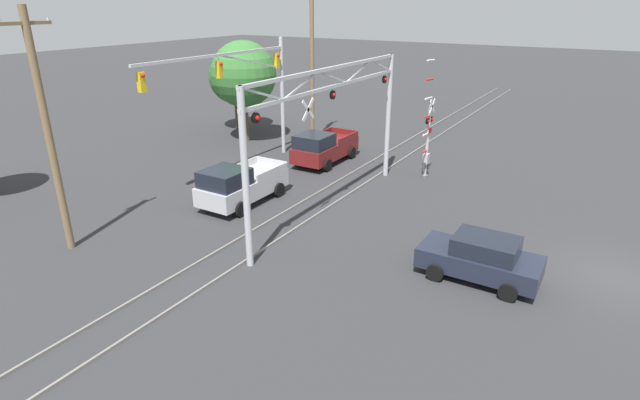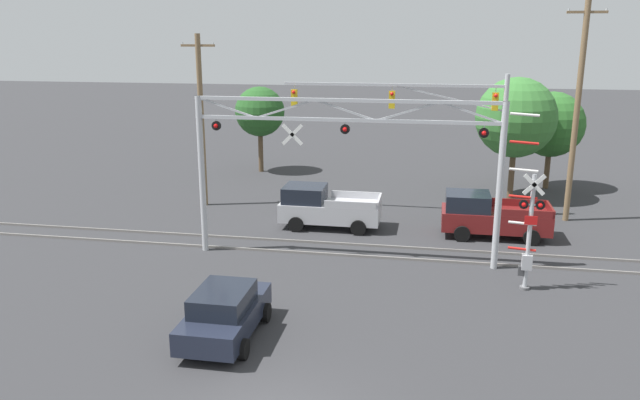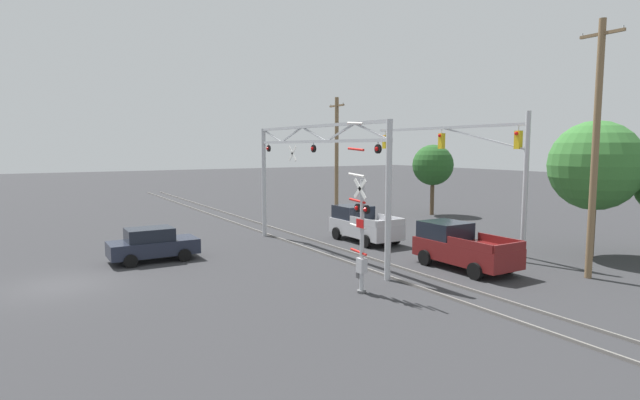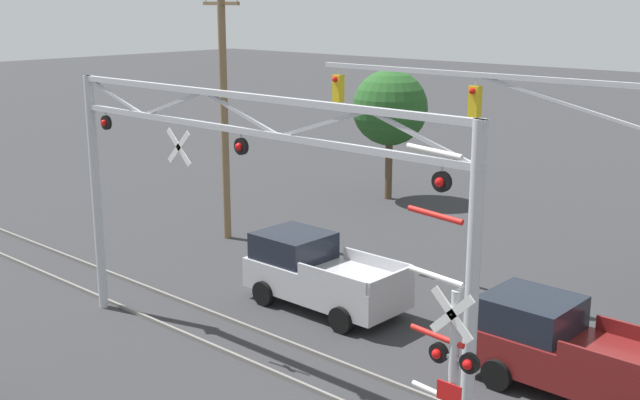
% 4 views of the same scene
% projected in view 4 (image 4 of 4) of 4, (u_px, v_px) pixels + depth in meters
% --- Properties ---
extents(rail_track_near, '(80.00, 0.08, 0.10)m').
position_uv_depth(rail_track_near, '(255.00, 364.00, 19.25)').
color(rail_track_near, gray).
rests_on(rail_track_near, ground_plane).
extents(rail_track_far, '(80.00, 0.08, 0.10)m').
position_uv_depth(rail_track_far, '(297.00, 346.00, 20.28)').
color(rail_track_far, gray).
rests_on(rail_track_far, ground_plane).
extents(crossing_gantry, '(12.32, 0.29, 6.60)m').
position_uv_depth(crossing_gantry, '(242.00, 188.00, 17.99)').
color(crossing_gantry, '#B7BABF').
rests_on(crossing_gantry, ground_plane).
extents(traffic_signal_span, '(11.19, 0.39, 7.16)m').
position_uv_depth(traffic_signal_span, '(563.00, 143.00, 20.69)').
color(traffic_signal_span, '#B7BABF').
rests_on(traffic_signal_span, ground_plane).
extents(pickup_truck_lead, '(4.75, 2.28, 2.00)m').
position_uv_depth(pickup_truck_lead, '(319.00, 273.00, 22.85)').
color(pickup_truck_lead, '#B7B7BC').
rests_on(pickup_truck_lead, ground_plane).
extents(pickup_truck_following, '(4.82, 2.28, 2.00)m').
position_uv_depth(pickup_truck_following, '(571.00, 350.00, 17.82)').
color(pickup_truck_following, maroon).
rests_on(pickup_truck_following, ground_plane).
extents(utility_pole_left, '(1.80, 0.28, 9.05)m').
position_uv_depth(utility_pole_left, '(224.00, 112.00, 28.60)').
color(utility_pole_left, brown).
rests_on(utility_pole_left, ground_plane).
extents(background_tree_far_right_verge, '(3.28, 3.28, 5.69)m').
position_uv_depth(background_tree_far_right_verge, '(390.00, 108.00, 34.64)').
color(background_tree_far_right_verge, brown).
rests_on(background_tree_far_right_verge, ground_plane).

